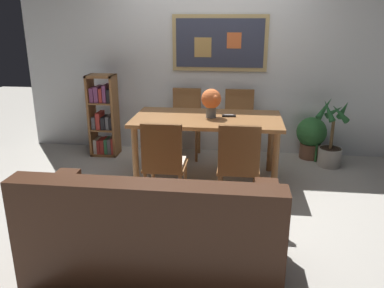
# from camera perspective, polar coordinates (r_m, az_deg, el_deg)

# --- Properties ---
(ground_plane) EXTENTS (12.00, 12.00, 0.00)m
(ground_plane) POSITION_cam_1_polar(r_m,az_deg,el_deg) (4.36, 1.15, -6.86)
(ground_plane) COLOR #B7B2A8
(wall_back_with_painting) EXTENTS (5.20, 0.14, 2.60)m
(wall_back_with_painting) POSITION_cam_1_polar(r_m,az_deg,el_deg) (5.43, 2.88, 12.43)
(wall_back_with_painting) COLOR silver
(wall_back_with_painting) RESTS_ON ground_plane
(dining_table) EXTENTS (1.66, 0.87, 0.75)m
(dining_table) POSITION_cam_1_polar(r_m,az_deg,el_deg) (4.47, 2.19, 2.73)
(dining_table) COLOR brown
(dining_table) RESTS_ON ground_plane
(dining_chair_near_right) EXTENTS (0.40, 0.41, 0.91)m
(dining_chair_near_right) POSITION_cam_1_polar(r_m,az_deg,el_deg) (3.73, 6.76, -2.46)
(dining_chair_near_right) COLOR brown
(dining_chair_near_right) RESTS_ON ground_plane
(dining_chair_far_right) EXTENTS (0.40, 0.41, 0.91)m
(dining_chair_far_right) POSITION_cam_1_polar(r_m,az_deg,el_deg) (5.27, 6.79, 3.67)
(dining_chair_far_right) COLOR brown
(dining_chair_far_right) RESTS_ON ground_plane
(dining_chair_far_left) EXTENTS (0.40, 0.41, 0.91)m
(dining_chair_far_left) POSITION_cam_1_polar(r_m,az_deg,el_deg) (5.31, -0.87, 3.92)
(dining_chair_far_left) COLOR brown
(dining_chair_far_left) RESTS_ON ground_plane
(dining_chair_near_left) EXTENTS (0.40, 0.41, 0.91)m
(dining_chair_near_left) POSITION_cam_1_polar(r_m,az_deg,el_deg) (3.77, -4.09, -2.16)
(dining_chair_near_left) COLOR brown
(dining_chair_near_left) RESTS_ON ground_plane
(leather_couch) EXTENTS (1.80, 0.84, 0.84)m
(leather_couch) POSITION_cam_1_polar(r_m,az_deg,el_deg) (2.96, -5.50, -13.09)
(leather_couch) COLOR #472819
(leather_couch) RESTS_ON ground_plane
(bookshelf) EXTENTS (0.36, 0.28, 1.10)m
(bookshelf) POSITION_cam_1_polar(r_m,az_deg,el_deg) (5.48, -12.62, 3.61)
(bookshelf) COLOR brown
(bookshelf) RESTS_ON ground_plane
(potted_ivy) EXTENTS (0.40, 0.40, 0.63)m
(potted_ivy) POSITION_cam_1_polar(r_m,az_deg,el_deg) (5.49, 16.86, 1.12)
(potted_ivy) COLOR brown
(potted_ivy) RESTS_ON ground_plane
(potted_palm) EXTENTS (0.40, 0.43, 0.88)m
(potted_palm) POSITION_cam_1_polar(r_m,az_deg,el_deg) (5.28, 19.44, 0.18)
(potted_palm) COLOR #B2ADA3
(potted_palm) RESTS_ON ground_plane
(flower_vase) EXTENTS (0.22, 0.22, 0.32)m
(flower_vase) POSITION_cam_1_polar(r_m,az_deg,el_deg) (4.40, 2.82, 6.32)
(flower_vase) COLOR slate
(flower_vase) RESTS_ON dining_table
(tv_remote) EXTENTS (0.16, 0.06, 0.02)m
(tv_remote) POSITION_cam_1_polar(r_m,az_deg,el_deg) (4.48, 5.35, 4.09)
(tv_remote) COLOR black
(tv_remote) RESTS_ON dining_table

